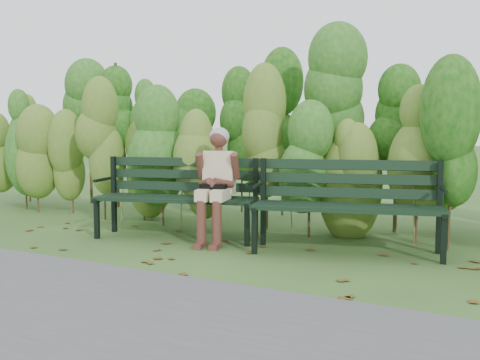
% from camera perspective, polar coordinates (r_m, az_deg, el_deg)
% --- Properties ---
extents(ground, '(80.00, 80.00, 0.00)m').
position_cam_1_polar(ground, '(5.87, -1.64, -7.59)').
color(ground, '#2C481F').
extents(footpath, '(60.00, 2.50, 0.01)m').
position_cam_1_polar(footpath, '(4.18, -17.35, -13.11)').
color(footpath, '#474749').
rests_on(footpath, ground).
extents(hedge_band, '(11.04, 1.67, 2.42)m').
position_cam_1_polar(hedge_band, '(7.39, 5.61, 4.87)').
color(hedge_band, '#47381E').
rests_on(hedge_band, ground).
extents(leaf_litter, '(5.78, 2.18, 0.01)m').
position_cam_1_polar(leaf_litter, '(5.62, 0.60, -8.13)').
color(leaf_litter, brown).
rests_on(leaf_litter, ground).
extents(bench_left, '(2.01, 1.09, 0.96)m').
position_cam_1_polar(bench_left, '(6.76, -6.23, -1.07)').
color(bench_left, black).
rests_on(bench_left, ground).
extents(bench_right, '(2.05, 1.11, 0.98)m').
position_cam_1_polar(bench_right, '(6.02, 10.88, -1.80)').
color(bench_right, black).
rests_on(bench_right, ground).
extents(seated_woman, '(0.54, 0.79, 1.32)m').
position_cam_1_polar(seated_woman, '(6.40, -2.42, 0.32)').
color(seated_woman, beige).
rests_on(seated_woman, ground).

